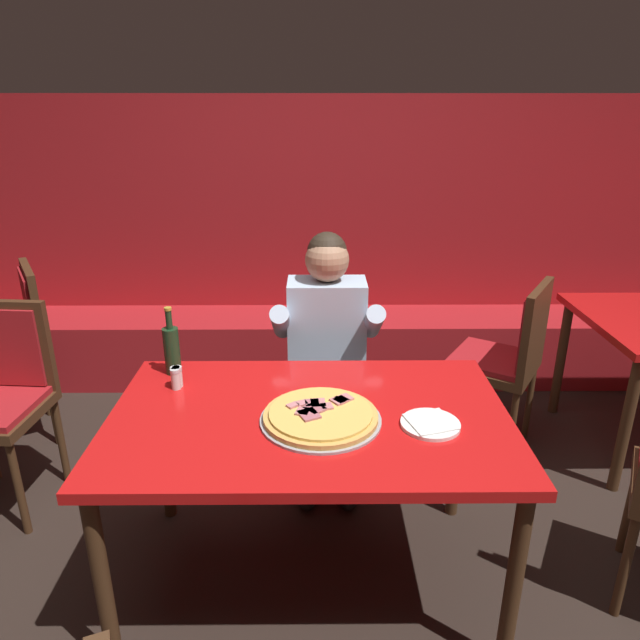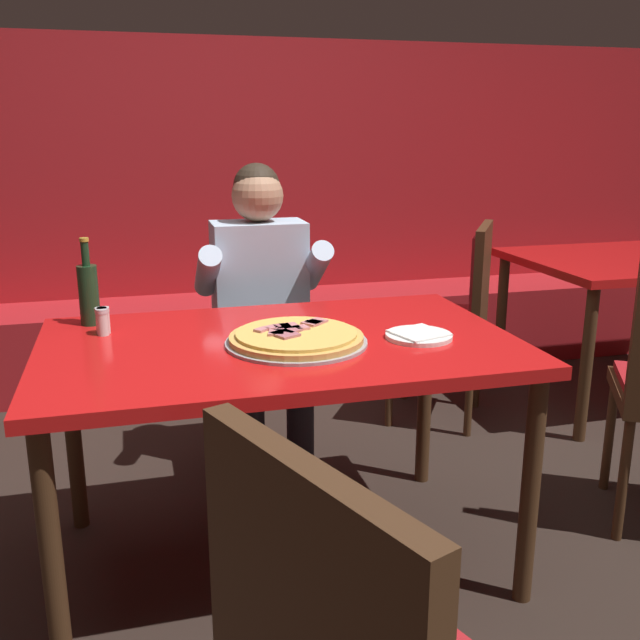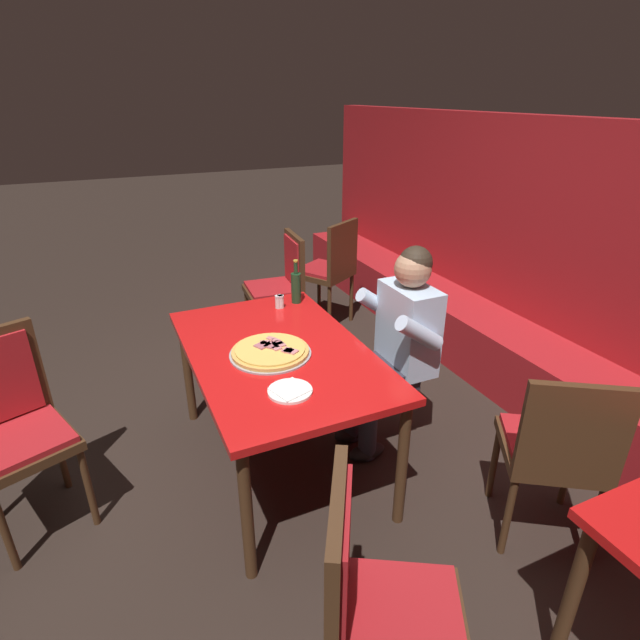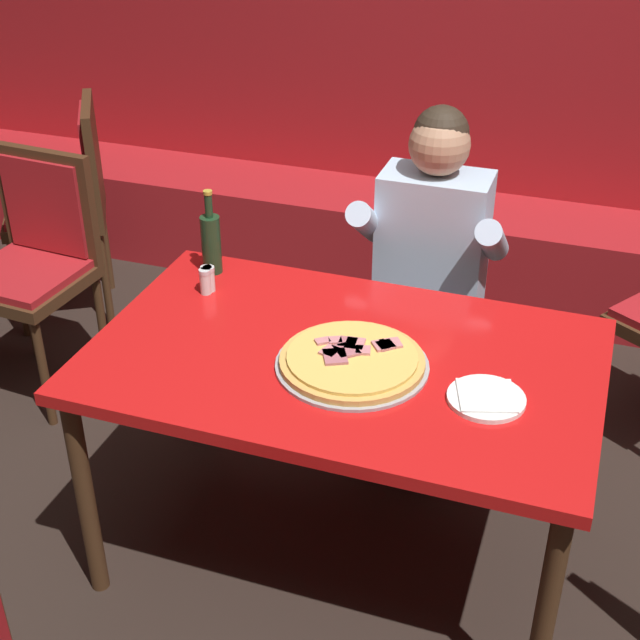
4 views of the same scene
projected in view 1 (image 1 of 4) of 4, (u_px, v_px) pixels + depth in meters
The scene contains 13 objects.
ground_plane at pixel (310, 577), 2.36m from camera, with size 24.00×24.00×0.00m, color black.
booth_wall_panel at pixel (312, 237), 4.06m from camera, with size 6.80×0.16×1.90m, color #A3191E.
booth_bench at pixel (312, 347), 4.02m from camera, with size 6.46×0.48×0.46m, color #A3191E.
main_dining_table at pixel (309, 431), 2.11m from camera, with size 1.46×0.92×0.77m.
pizza at pixel (321, 416), 2.03m from camera, with size 0.44×0.44×0.05m.
plate_white_paper at pixel (430, 424), 2.00m from camera, with size 0.21×0.21×0.02m.
beer_bottle at pixel (172, 349), 2.36m from camera, with size 0.07×0.07×0.29m.
shaker_black_pepper at pixel (178, 378), 2.27m from camera, with size 0.04×0.04×0.09m.
shaker_parmesan at pixel (176, 378), 2.27m from camera, with size 0.04×0.04×0.09m.
shaker_oregano at pixel (176, 380), 2.25m from camera, with size 0.04×0.04×0.09m.
diner_seated_blue_shirt at pixel (327, 352), 2.77m from camera, with size 0.53×0.53×1.27m.
dining_chair_far_left at pixel (508, 354), 3.07m from camera, with size 0.61×0.61×0.97m.
dining_chair_near_left at pixel (16, 341), 3.18m from camera, with size 0.60×0.60×1.01m.
Camera 1 is at (0.03, -1.83, 1.83)m, focal length 32.00 mm.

